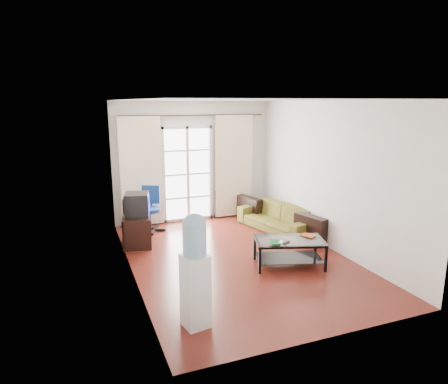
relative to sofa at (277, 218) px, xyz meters
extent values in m
plane|color=maroon|center=(-1.40, -1.14, -0.27)|extent=(5.20, 5.20, 0.00)
plane|color=white|center=(-1.40, -1.14, 2.43)|extent=(5.20, 5.20, 0.00)
cube|color=silver|center=(-1.40, 1.46, 1.08)|extent=(3.60, 0.02, 2.70)
cube|color=silver|center=(-1.40, -3.74, 1.08)|extent=(3.60, 0.02, 2.70)
cube|color=silver|center=(-3.20, -1.14, 1.08)|extent=(0.02, 5.20, 2.70)
cube|color=silver|center=(0.40, -1.14, 1.08)|extent=(0.02, 5.20, 2.70)
cube|color=white|center=(-1.55, 1.42, 0.80)|extent=(1.01, 0.02, 2.04)
cube|color=white|center=(-1.55, 1.40, 0.80)|extent=(1.16, 0.06, 2.15)
cylinder|color=#4C3F2D|center=(-1.40, 1.36, 2.11)|extent=(3.30, 0.04, 0.04)
cube|color=#FFF2CD|center=(-2.60, 1.34, 0.93)|extent=(0.90, 0.07, 2.35)
cube|color=#FFF2CD|center=(-0.45, 1.34, 0.93)|extent=(0.90, 0.07, 2.35)
cube|color=gray|center=(-0.60, 1.36, 0.06)|extent=(0.64, 0.12, 0.64)
imported|color=olive|center=(0.00, 0.00, 0.00)|extent=(2.20, 1.60, 0.54)
cube|color=silver|center=(-0.72, -1.74, 0.18)|extent=(1.26, 0.95, 0.01)
cube|color=black|center=(-0.72, -1.74, -0.13)|extent=(1.19, 0.87, 0.01)
cube|color=black|center=(-1.32, -1.86, -0.05)|extent=(0.05, 0.05, 0.45)
cube|color=black|center=(-0.31, -2.18, -0.05)|extent=(0.05, 0.05, 0.45)
cube|color=black|center=(-1.14, -1.31, -0.05)|extent=(0.05, 0.05, 0.45)
cube|color=black|center=(-0.13, -1.63, -0.05)|extent=(0.05, 0.05, 0.45)
imported|color=green|center=(-1.05, -1.86, 0.21)|extent=(0.36, 0.36, 0.06)
imported|color=#B83C16|center=(-0.43, -1.75, 0.19)|extent=(0.35, 0.36, 0.02)
cube|color=black|center=(-0.86, -1.88, 0.19)|extent=(0.15, 0.11, 0.02)
cube|color=black|center=(-2.91, 0.20, 0.01)|extent=(0.64, 0.86, 0.57)
cube|color=black|center=(-2.89, 0.20, 0.51)|extent=(0.52, 0.55, 0.43)
cube|color=#0C19E5|center=(-2.67, 0.15, 0.51)|extent=(0.10, 0.37, 0.32)
cube|color=black|center=(-3.07, 0.24, 0.51)|extent=(0.20, 0.34, 0.28)
cylinder|color=black|center=(-2.53, 0.89, -0.03)|extent=(0.05, 0.05, 0.48)
cylinder|color=navy|center=(-2.53, 0.89, 0.20)|extent=(0.46, 0.46, 0.07)
cube|color=navy|center=(-2.46, 1.09, 0.48)|extent=(0.37, 0.19, 0.39)
cube|color=white|center=(-2.71, -2.94, 0.19)|extent=(0.34, 0.34, 0.92)
cylinder|color=#87B1D1|center=(-2.71, -2.94, 0.83)|extent=(0.28, 0.28, 0.37)
sphere|color=#87B1D1|center=(-2.71, -2.94, 1.01)|extent=(0.28, 0.28, 0.28)
cube|color=black|center=(-2.57, -2.92, 0.50)|extent=(0.06, 0.12, 0.10)
camera|label=1|loc=(-3.97, -7.17, 2.40)|focal=32.00mm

